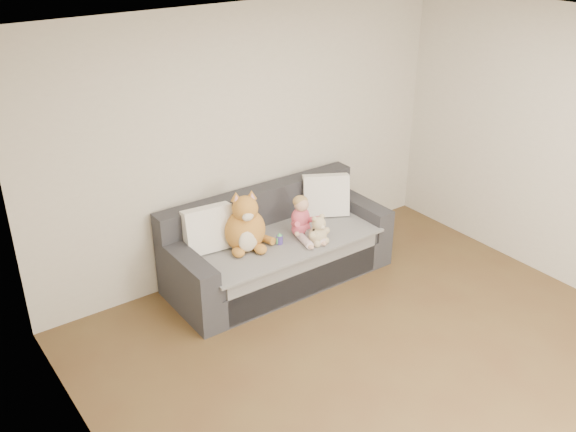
{
  "coord_description": "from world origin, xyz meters",
  "views": [
    {
      "loc": [
        -3.09,
        -2.47,
        3.39
      ],
      "look_at": [
        0.02,
        1.87,
        0.75
      ],
      "focal_mm": 40.0,
      "sensor_mm": 36.0,
      "label": 1
    }
  ],
  "objects_px": {
    "toddler": "(303,220)",
    "sippy_cup": "(280,238)",
    "sofa": "(277,249)",
    "teddy_bear": "(319,232)",
    "plush_cat": "(246,227)"
  },
  "relations": [
    {
      "from": "sofa",
      "to": "sippy_cup",
      "type": "relative_size",
      "value": 19.19
    },
    {
      "from": "toddler",
      "to": "sippy_cup",
      "type": "xyz_separation_m",
      "value": [
        -0.27,
        0.0,
        -0.11
      ]
    },
    {
      "from": "teddy_bear",
      "to": "sofa",
      "type": "bearing_deg",
      "value": 120.51
    },
    {
      "from": "plush_cat",
      "to": "sippy_cup",
      "type": "relative_size",
      "value": 5.24
    },
    {
      "from": "toddler",
      "to": "sippy_cup",
      "type": "bearing_deg",
      "value": -174.66
    },
    {
      "from": "sofa",
      "to": "plush_cat",
      "type": "relative_size",
      "value": 3.66
    },
    {
      "from": "plush_cat",
      "to": "sippy_cup",
      "type": "height_order",
      "value": "plush_cat"
    },
    {
      "from": "sofa",
      "to": "teddy_bear",
      "type": "relative_size",
      "value": 7.4
    },
    {
      "from": "teddy_bear",
      "to": "sippy_cup",
      "type": "relative_size",
      "value": 2.59
    },
    {
      "from": "teddy_bear",
      "to": "plush_cat",
      "type": "bearing_deg",
      "value": 152.13
    },
    {
      "from": "sofa",
      "to": "sippy_cup",
      "type": "distance_m",
      "value": 0.29
    },
    {
      "from": "plush_cat",
      "to": "toddler",
      "type": "bearing_deg",
      "value": 7.59
    },
    {
      "from": "teddy_bear",
      "to": "sippy_cup",
      "type": "bearing_deg",
      "value": 146.46
    },
    {
      "from": "sofa",
      "to": "toddler",
      "type": "height_order",
      "value": "toddler"
    },
    {
      "from": "sippy_cup",
      "to": "plush_cat",
      "type": "bearing_deg",
      "value": 158.96
    }
  ]
}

